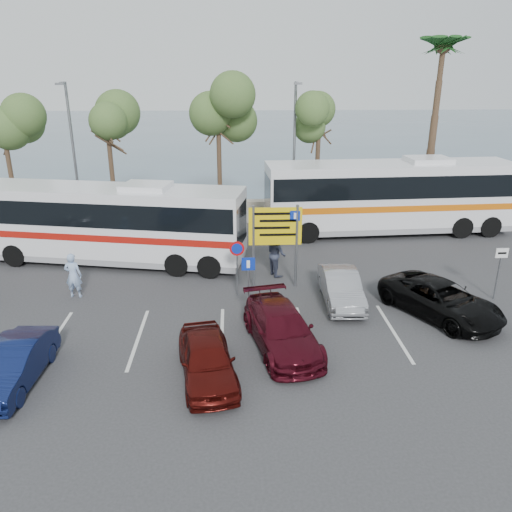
{
  "coord_description": "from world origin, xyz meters",
  "views": [
    {
      "loc": [
        -0.76,
        -16.4,
        8.71
      ],
      "look_at": [
        0.19,
        3.0,
        1.48
      ],
      "focal_mm": 35.0,
      "sensor_mm": 36.0,
      "label": 1
    }
  ],
  "objects_px": {
    "suv_black": "(441,299)",
    "coach_bus_left": "(111,226)",
    "car_red": "(207,359)",
    "car_blue": "(13,365)",
    "pedestrian_far": "(276,254)",
    "car_silver_b": "(341,288)",
    "direction_sign": "(275,233)",
    "street_lamp_right": "(294,145)",
    "car_maroon": "(282,329)",
    "coach_bus_right": "(388,199)",
    "street_lamp_left": "(73,146)",
    "pedestrian_near": "(73,275)"
  },
  "relations": [
    {
      "from": "coach_bus_left",
      "to": "car_blue",
      "type": "height_order",
      "value": "coach_bus_left"
    },
    {
      "from": "car_blue",
      "to": "direction_sign",
      "type": "bearing_deg",
      "value": 41.63
    },
    {
      "from": "coach_bus_left",
      "to": "car_silver_b",
      "type": "xyz_separation_m",
      "value": [
        10.0,
        -5.0,
        -1.18
      ]
    },
    {
      "from": "street_lamp_left",
      "to": "pedestrian_near",
      "type": "height_order",
      "value": "street_lamp_left"
    },
    {
      "from": "direction_sign",
      "to": "car_silver_b",
      "type": "distance_m",
      "value": 3.51
    },
    {
      "from": "street_lamp_right",
      "to": "direction_sign",
      "type": "distance_m",
      "value": 10.73
    },
    {
      "from": "street_lamp_left",
      "to": "pedestrian_near",
      "type": "bearing_deg",
      "value": -75.86
    },
    {
      "from": "direction_sign",
      "to": "car_blue",
      "type": "distance_m",
      "value": 10.78
    },
    {
      "from": "coach_bus_right",
      "to": "pedestrian_far",
      "type": "relative_size",
      "value": 6.89
    },
    {
      "from": "street_lamp_right",
      "to": "coach_bus_left",
      "type": "bearing_deg",
      "value": -143.54
    },
    {
      "from": "street_lamp_right",
      "to": "pedestrian_near",
      "type": "xyz_separation_m",
      "value": [
        -10.24,
        -10.96,
        -3.66
      ]
    },
    {
      "from": "coach_bus_right",
      "to": "direction_sign",
      "type": "bearing_deg",
      "value": -133.76
    },
    {
      "from": "pedestrian_near",
      "to": "street_lamp_right",
      "type": "bearing_deg",
      "value": -128.45
    },
    {
      "from": "car_blue",
      "to": "car_silver_b",
      "type": "height_order",
      "value": "car_silver_b"
    },
    {
      "from": "pedestrian_far",
      "to": "car_red",
      "type": "bearing_deg",
      "value": 139.28
    },
    {
      "from": "street_lamp_right",
      "to": "pedestrian_far",
      "type": "relative_size",
      "value": 3.99
    },
    {
      "from": "car_red",
      "to": "direction_sign",
      "type": "bearing_deg",
      "value": 59.2
    },
    {
      "from": "suv_black",
      "to": "car_maroon",
      "type": "bearing_deg",
      "value": 168.82
    },
    {
      "from": "street_lamp_left",
      "to": "coach_bus_left",
      "type": "xyz_separation_m",
      "value": [
        3.5,
        -7.02,
        -2.78
      ]
    },
    {
      "from": "street_lamp_right",
      "to": "car_silver_b",
      "type": "xyz_separation_m",
      "value": [
        0.5,
        -12.02,
        -3.96
      ]
    },
    {
      "from": "street_lamp_left",
      "to": "suv_black",
      "type": "height_order",
      "value": "street_lamp_left"
    },
    {
      "from": "car_blue",
      "to": "pedestrian_near",
      "type": "height_order",
      "value": "pedestrian_near"
    },
    {
      "from": "coach_bus_left",
      "to": "coach_bus_right",
      "type": "distance_m",
      "value": 15.04
    },
    {
      "from": "street_lamp_right",
      "to": "coach_bus_right",
      "type": "bearing_deg",
      "value": -31.14
    },
    {
      "from": "street_lamp_right",
      "to": "pedestrian_near",
      "type": "distance_m",
      "value": 15.44
    },
    {
      "from": "car_blue",
      "to": "car_silver_b",
      "type": "distance_m",
      "value": 11.85
    },
    {
      "from": "direction_sign",
      "to": "coach_bus_right",
      "type": "relative_size",
      "value": 0.26
    },
    {
      "from": "coach_bus_left",
      "to": "coach_bus_right",
      "type": "relative_size",
      "value": 0.93
    },
    {
      "from": "street_lamp_right",
      "to": "direction_sign",
      "type": "height_order",
      "value": "street_lamp_right"
    },
    {
      "from": "coach_bus_left",
      "to": "suv_black",
      "type": "xyz_separation_m",
      "value": [
        13.5,
        -6.31,
        -1.15
      ]
    },
    {
      "from": "coach_bus_left",
      "to": "suv_black",
      "type": "relative_size",
      "value": 2.68
    },
    {
      "from": "street_lamp_left",
      "to": "car_silver_b",
      "type": "relative_size",
      "value": 2.06
    },
    {
      "from": "coach_bus_left",
      "to": "street_lamp_right",
      "type": "bearing_deg",
      "value": 36.46
    },
    {
      "from": "car_blue",
      "to": "pedestrian_far",
      "type": "xyz_separation_m",
      "value": [
        8.44,
        8.03,
        0.37
      ]
    },
    {
      "from": "pedestrian_far",
      "to": "street_lamp_right",
      "type": "bearing_deg",
      "value": -33.06
    },
    {
      "from": "street_lamp_left",
      "to": "car_blue",
      "type": "relative_size",
      "value": 2.08
    },
    {
      "from": "pedestrian_near",
      "to": "coach_bus_right",
      "type": "bearing_deg",
      "value": -147.88
    },
    {
      "from": "street_lamp_left",
      "to": "car_blue",
      "type": "distance_m",
      "value": 17.69
    },
    {
      "from": "coach_bus_right",
      "to": "car_maroon",
      "type": "xyz_separation_m",
      "value": [
        -7.18,
        -12.29,
        -1.31
      ]
    },
    {
      "from": "car_maroon",
      "to": "suv_black",
      "type": "height_order",
      "value": "same"
    },
    {
      "from": "street_lamp_left",
      "to": "pedestrian_far",
      "type": "distance_m",
      "value": 14.79
    },
    {
      "from": "street_lamp_right",
      "to": "suv_black",
      "type": "height_order",
      "value": "street_lamp_right"
    },
    {
      "from": "car_red",
      "to": "suv_black",
      "type": "bearing_deg",
      "value": 13.63
    },
    {
      "from": "coach_bus_left",
      "to": "suv_black",
      "type": "distance_m",
      "value": 14.94
    },
    {
      "from": "suv_black",
      "to": "car_silver_b",
      "type": "distance_m",
      "value": 3.74
    },
    {
      "from": "suv_black",
      "to": "car_silver_b",
      "type": "xyz_separation_m",
      "value": [
        -3.5,
        1.31,
        -0.02
      ]
    },
    {
      "from": "car_blue",
      "to": "car_maroon",
      "type": "relative_size",
      "value": 0.84
    },
    {
      "from": "car_blue",
      "to": "pedestrian_far",
      "type": "relative_size",
      "value": 1.92
    },
    {
      "from": "street_lamp_right",
      "to": "direction_sign",
      "type": "bearing_deg",
      "value": -100.94
    },
    {
      "from": "suv_black",
      "to": "coach_bus_left",
      "type": "bearing_deg",
      "value": 125.97
    }
  ]
}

